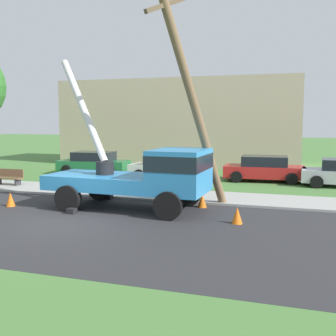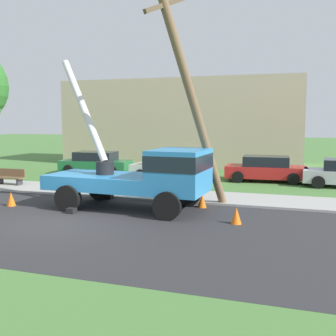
{
  "view_description": "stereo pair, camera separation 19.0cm",
  "coord_description": "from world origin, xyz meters",
  "px_view_note": "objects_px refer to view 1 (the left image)",
  "views": [
    {
      "loc": [
        7.4,
        -11.65,
        3.42
      ],
      "look_at": [
        2.59,
        3.65,
        1.52
      ],
      "focal_mm": 43.43,
      "sensor_mm": 36.0,
      "label": 1
    },
    {
      "loc": [
        7.58,
        -11.59,
        3.42
      ],
      "look_at": [
        2.59,
        3.65,
        1.52
      ],
      "focal_mm": 43.43,
      "sensor_mm": 36.0,
      "label": 2
    }
  ],
  "objects_px": {
    "traffic_cone_curbside": "(202,200)",
    "parked_sedan_white": "(169,167)",
    "traffic_cone_ahead": "(237,215)",
    "leaning_utility_pole": "(192,96)",
    "park_bench": "(9,178)",
    "parked_sedan_red": "(264,169)",
    "traffic_cone_behind": "(10,199)",
    "utility_truck": "(147,174)",
    "parked_sedan_green": "(94,163)"
  },
  "relations": [
    {
      "from": "leaning_utility_pole",
      "to": "parked_sedan_white",
      "type": "distance_m",
      "value": 8.81
    },
    {
      "from": "traffic_cone_curbside",
      "to": "parked_sedan_white",
      "type": "distance_m",
      "value": 7.56
    },
    {
      "from": "traffic_cone_curbside",
      "to": "parked_sedan_white",
      "type": "relative_size",
      "value": 0.12
    },
    {
      "from": "parked_sedan_green",
      "to": "park_bench",
      "type": "height_order",
      "value": "parked_sedan_green"
    },
    {
      "from": "traffic_cone_ahead",
      "to": "parked_sedan_white",
      "type": "distance_m",
      "value": 10.22
    },
    {
      "from": "park_bench",
      "to": "utility_truck",
      "type": "bearing_deg",
      "value": -19.14
    },
    {
      "from": "parked_sedan_green",
      "to": "traffic_cone_behind",
      "type": "bearing_deg",
      "value": -81.74
    },
    {
      "from": "utility_truck",
      "to": "traffic_cone_ahead",
      "type": "distance_m",
      "value": 3.85
    },
    {
      "from": "parked_sedan_white",
      "to": "park_bench",
      "type": "distance_m",
      "value": 8.6
    },
    {
      "from": "utility_truck",
      "to": "park_bench",
      "type": "height_order",
      "value": "utility_truck"
    },
    {
      "from": "utility_truck",
      "to": "parked_sedan_red",
      "type": "xyz_separation_m",
      "value": [
        3.68,
        8.84,
        -0.7
      ]
    },
    {
      "from": "traffic_cone_ahead",
      "to": "traffic_cone_behind",
      "type": "distance_m",
      "value": 8.98
    },
    {
      "from": "traffic_cone_curbside",
      "to": "parked_sedan_red",
      "type": "relative_size",
      "value": 0.12
    },
    {
      "from": "leaning_utility_pole",
      "to": "park_bench",
      "type": "bearing_deg",
      "value": 165.79
    },
    {
      "from": "traffic_cone_ahead",
      "to": "parked_sedan_white",
      "type": "relative_size",
      "value": 0.12
    },
    {
      "from": "traffic_cone_ahead",
      "to": "parked_sedan_red",
      "type": "distance_m",
      "value": 9.87
    },
    {
      "from": "park_bench",
      "to": "traffic_cone_ahead",
      "type": "bearing_deg",
      "value": -18.26
    },
    {
      "from": "traffic_cone_behind",
      "to": "park_bench",
      "type": "bearing_deg",
      "value": 129.44
    },
    {
      "from": "traffic_cone_behind",
      "to": "parked_sedan_white",
      "type": "bearing_deg",
      "value": 66.37
    },
    {
      "from": "park_bench",
      "to": "parked_sedan_white",
      "type": "bearing_deg",
      "value": 33.68
    },
    {
      "from": "traffic_cone_curbside",
      "to": "traffic_cone_ahead",
      "type": "bearing_deg",
      "value": -51.95
    },
    {
      "from": "leaning_utility_pole",
      "to": "traffic_cone_curbside",
      "type": "relative_size",
      "value": 15.0
    },
    {
      "from": "traffic_cone_curbside",
      "to": "parked_sedan_green",
      "type": "bearing_deg",
      "value": 138.83
    },
    {
      "from": "parked_sedan_red",
      "to": "park_bench",
      "type": "bearing_deg",
      "value": -154.95
    },
    {
      "from": "traffic_cone_ahead",
      "to": "park_bench",
      "type": "bearing_deg",
      "value": 161.74
    },
    {
      "from": "parked_sedan_white",
      "to": "leaning_utility_pole",
      "type": "bearing_deg",
      "value": -66.61
    },
    {
      "from": "traffic_cone_behind",
      "to": "leaning_utility_pole",
      "type": "bearing_deg",
      "value": 11.25
    },
    {
      "from": "traffic_cone_ahead",
      "to": "utility_truck",
      "type": "bearing_deg",
      "value": 163.94
    },
    {
      "from": "traffic_cone_ahead",
      "to": "parked_sedan_green",
      "type": "relative_size",
      "value": 0.12
    },
    {
      "from": "leaning_utility_pole",
      "to": "park_bench",
      "type": "relative_size",
      "value": 5.25
    },
    {
      "from": "utility_truck",
      "to": "parked_sedan_green",
      "type": "distance_m",
      "value": 11.13
    },
    {
      "from": "traffic_cone_behind",
      "to": "park_bench",
      "type": "relative_size",
      "value": 0.35
    },
    {
      "from": "parked_sedan_green",
      "to": "traffic_cone_ahead",
      "type": "bearing_deg",
      "value": -43.2
    },
    {
      "from": "parked_sedan_red",
      "to": "parked_sedan_white",
      "type": "bearing_deg",
      "value": -168.85
    },
    {
      "from": "park_bench",
      "to": "traffic_cone_behind",
      "type": "bearing_deg",
      "value": -50.56
    },
    {
      "from": "traffic_cone_ahead",
      "to": "leaning_utility_pole",
      "type": "bearing_deg",
      "value": 143.54
    },
    {
      "from": "traffic_cone_behind",
      "to": "traffic_cone_curbside",
      "type": "xyz_separation_m",
      "value": [
        7.32,
        2.09,
        0.0
      ]
    },
    {
      "from": "traffic_cone_ahead",
      "to": "park_bench",
      "type": "xyz_separation_m",
      "value": [
        -12.29,
        4.06,
        0.18
      ]
    },
    {
      "from": "parked_sedan_green",
      "to": "traffic_cone_curbside",
      "type": "bearing_deg",
      "value": -41.17
    },
    {
      "from": "parked_sedan_red",
      "to": "park_bench",
      "type": "relative_size",
      "value": 2.81
    },
    {
      "from": "utility_truck",
      "to": "parked_sedan_red",
      "type": "relative_size",
      "value": 1.5
    },
    {
      "from": "leaning_utility_pole",
      "to": "parked_sedan_green",
      "type": "relative_size",
      "value": 1.86
    },
    {
      "from": "utility_truck",
      "to": "parked_sedan_green",
      "type": "xyz_separation_m",
      "value": [
        -6.85,
        8.74,
        -0.7
      ]
    },
    {
      "from": "parked_sedan_white",
      "to": "parked_sedan_red",
      "type": "distance_m",
      "value": 5.38
    },
    {
      "from": "parked_sedan_white",
      "to": "park_bench",
      "type": "xyz_separation_m",
      "value": [
        -7.15,
        -4.77,
        -0.25
      ]
    },
    {
      "from": "utility_truck",
      "to": "traffic_cone_ahead",
      "type": "height_order",
      "value": "utility_truck"
    },
    {
      "from": "traffic_cone_ahead",
      "to": "parked_sedan_white",
      "type": "height_order",
      "value": "parked_sedan_white"
    },
    {
      "from": "leaning_utility_pole",
      "to": "traffic_cone_ahead",
      "type": "distance_m",
      "value": 4.68
    },
    {
      "from": "traffic_cone_ahead",
      "to": "traffic_cone_curbside",
      "type": "distance_m",
      "value": 2.7
    },
    {
      "from": "leaning_utility_pole",
      "to": "traffic_cone_behind",
      "type": "xyz_separation_m",
      "value": [
        -7.04,
        -1.4,
        -4.01
      ]
    }
  ]
}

